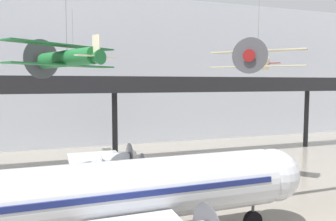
{
  "coord_description": "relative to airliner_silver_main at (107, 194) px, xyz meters",
  "views": [
    {
      "loc": [
        -7.2,
        -12.49,
        10.03
      ],
      "look_at": [
        0.52,
        9.63,
        8.04
      ],
      "focal_mm": 35.0,
      "sensor_mm": 36.0,
      "label": 1
    }
  ],
  "objects": [
    {
      "name": "hangar_back_wall",
      "position": [
        4.48,
        35.05,
        8.32
      ],
      "size": [
        140.0,
        3.0,
        23.94
      ],
      "color": "silver",
      "rests_on": "ground"
    },
    {
      "name": "mezzanine_walkway",
      "position": [
        4.48,
        21.75,
        5.47
      ],
      "size": [
        110.0,
        3.2,
        10.81
      ],
      "color": "black",
      "rests_on": "ground"
    },
    {
      "name": "airliner_silver_main",
      "position": [
        0.0,
        0.0,
        0.0
      ],
      "size": [
        26.87,
        30.45,
        10.67
      ],
      "rotation": [
        0.0,
        0.0,
        0.01
      ],
      "color": "silver",
      "rests_on": "ground"
    },
    {
      "name": "suspended_plane_green_biplane",
      "position": [
        -1.78,
        6.03,
        8.15
      ],
      "size": [
        7.8,
        7.16,
        8.73
      ],
      "rotation": [
        0.0,
        0.0,
        2.17
      ],
      "color": "#1E6B33"
    },
    {
      "name": "suspended_plane_cream_biplane",
      "position": [
        16.47,
        9.52,
        8.53
      ],
      "size": [
        7.72,
        7.78,
        8.22
      ],
      "rotation": [
        0.0,
        0.0,
        3.9
      ],
      "color": "beige"
    },
    {
      "name": "suspended_plane_silver_racer",
      "position": [
        -0.31,
        24.39,
        9.86
      ],
      "size": [
        6.71,
        8.22,
        6.83
      ],
      "rotation": [
        0.0,
        0.0,
        3.09
      ],
      "color": "silver"
    }
  ]
}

